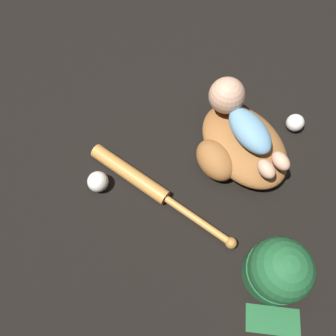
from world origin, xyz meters
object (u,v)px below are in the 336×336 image
baseball_bat (143,183)px  baseball_spare (295,123)px  baseball_cap (279,271)px  baseball (98,182)px  baseball_glove (239,147)px  baby_figure (240,115)px

baseball_bat → baseball_spare: bearing=-115.4°
baseball_cap → baseball: bearing=13.5°
baseball_glove → baseball_spare: baseball_glove is taller
baby_figure → baseball_cap: (-0.37, 0.30, -0.07)m
baseball_bat → baseball_cap: 0.49m
baseball → baseball_spare: size_ratio=1.09×
baby_figure → baseball_bat: 0.38m
baseball → baseball_cap: (-0.59, -0.14, 0.04)m
baseball_bat → baseball: (0.11, 0.10, 0.01)m
baseball → baseball_spare: 0.72m
baby_figure → baseball_cap: bearing=141.1°
baseball_glove → baseball_cap: 0.41m
baseball_glove → baseball_spare: bearing=-111.4°
baseball_bat → baby_figure: bearing=-108.4°
baseball → baseball_spare: bearing=-119.9°
baseball → baseball_cap: 0.61m
baseball_spare → baseball_bat: bearing=64.6°
baby_figure → baseball_cap: size_ratio=1.35×
baseball → baseball_cap: size_ratio=0.26×
baseball_bat → baseball_cap: bearing=-174.8°
baseball_spare → baseball_cap: bearing=115.7°
baseball_spare → baseball_cap: 0.54m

